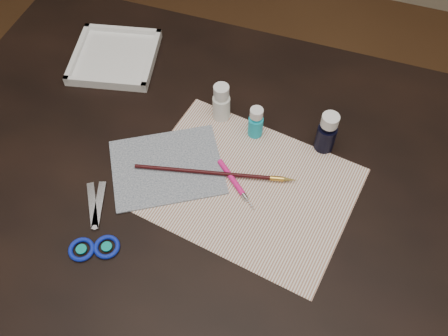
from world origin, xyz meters
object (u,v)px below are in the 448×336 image
(paint_bottle_white, at_px, (221,102))
(paint_bottle_navy, at_px, (327,132))
(paint_bottle_cyan, at_px, (256,122))
(palette_tray, at_px, (115,57))
(scissors, at_px, (91,220))
(canvas, at_px, (167,167))
(paper, at_px, (246,187))

(paint_bottle_white, height_order, paint_bottle_navy, paint_bottle_navy)
(paint_bottle_cyan, bearing_deg, palette_tray, 164.36)
(paint_bottle_white, xyz_separation_m, palette_tray, (-0.29, 0.08, -0.03))
(scissors, bearing_deg, palette_tray, -12.37)
(canvas, height_order, paint_bottle_white, paint_bottle_white)
(paper, bearing_deg, canvas, -177.27)
(paper, relative_size, paint_bottle_navy, 4.18)
(paper, relative_size, canvas, 1.85)
(palette_tray, bearing_deg, paint_bottle_white, -15.76)
(scissors, relative_size, palette_tray, 0.98)
(paper, xyz_separation_m, scissors, (-0.25, -0.17, 0.00))
(paint_bottle_white, height_order, palette_tray, paint_bottle_white)
(paint_bottle_white, bearing_deg, canvas, -110.05)
(paint_bottle_white, height_order, paint_bottle_cyan, paint_bottle_white)
(paint_bottle_cyan, xyz_separation_m, scissors, (-0.23, -0.30, -0.03))
(palette_tray, bearing_deg, scissors, -69.99)
(paint_bottle_white, bearing_deg, scissors, -114.33)
(canvas, height_order, scissors, scissors)
(paper, height_order, paint_bottle_white, paint_bottle_white)
(paper, relative_size, paint_bottle_cyan, 5.33)
(paint_bottle_navy, distance_m, palette_tray, 0.53)
(paper, bearing_deg, palette_tray, 149.11)
(paper, distance_m, paint_bottle_navy, 0.19)
(paper, xyz_separation_m, paint_bottle_cyan, (-0.02, 0.13, 0.04))
(paper, distance_m, paint_bottle_cyan, 0.14)
(paint_bottle_white, xyz_separation_m, scissors, (-0.15, -0.32, -0.04))
(canvas, relative_size, paint_bottle_cyan, 2.88)
(paint_bottle_white, bearing_deg, paint_bottle_cyan, -15.19)
(paper, distance_m, canvas, 0.16)
(paper, height_order, canvas, canvas)
(paint_bottle_cyan, bearing_deg, paint_bottle_white, 164.81)
(palette_tray, bearing_deg, paint_bottle_cyan, -15.64)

